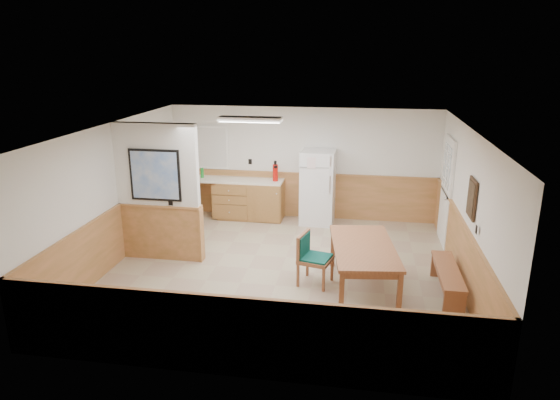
% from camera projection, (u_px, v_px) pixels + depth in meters
% --- Properties ---
extents(ground, '(6.00, 6.00, 0.00)m').
position_uv_depth(ground, '(281.00, 270.00, 8.72)').
color(ground, tan).
rests_on(ground, ground).
extents(ceiling, '(6.00, 6.00, 0.02)m').
position_uv_depth(ceiling, '(281.00, 128.00, 7.99)').
color(ceiling, silver).
rests_on(ceiling, back_wall).
extents(back_wall, '(6.00, 0.02, 2.50)m').
position_uv_depth(back_wall, '(302.00, 163.00, 11.18)').
color(back_wall, white).
rests_on(back_wall, ground).
extents(right_wall, '(0.02, 6.00, 2.50)m').
position_uv_depth(right_wall, '(468.00, 211.00, 7.89)').
color(right_wall, white).
rests_on(right_wall, ground).
extents(left_wall, '(0.02, 6.00, 2.50)m').
position_uv_depth(left_wall, '(114.00, 194.00, 8.82)').
color(left_wall, white).
rests_on(left_wall, ground).
extents(wainscot_back, '(6.00, 0.04, 1.00)m').
position_uv_depth(wainscot_back, '(302.00, 196.00, 11.38)').
color(wainscot_back, tan).
rests_on(wainscot_back, ground).
extents(wainscot_right, '(0.04, 6.00, 1.00)m').
position_uv_depth(wainscot_right, '(462.00, 255.00, 8.11)').
color(wainscot_right, tan).
rests_on(wainscot_right, ground).
extents(wainscot_left, '(0.04, 6.00, 1.00)m').
position_uv_depth(wainscot_left, '(119.00, 234.00, 9.03)').
color(wainscot_left, tan).
rests_on(wainscot_left, ground).
extents(partition_wall, '(1.50, 0.20, 2.50)m').
position_uv_depth(partition_wall, '(158.00, 194.00, 8.89)').
color(partition_wall, white).
rests_on(partition_wall, ground).
extents(kitchen_counter, '(2.20, 0.61, 1.00)m').
position_uv_depth(kitchen_counter, '(247.00, 198.00, 11.30)').
color(kitchen_counter, '#9B6737').
rests_on(kitchen_counter, ground).
extents(exterior_door, '(0.07, 1.02, 2.15)m').
position_uv_depth(exterior_door, '(446.00, 191.00, 9.74)').
color(exterior_door, white).
rests_on(exterior_door, ground).
extents(kitchen_window, '(0.80, 0.04, 1.00)m').
position_uv_depth(kitchen_window, '(211.00, 147.00, 11.40)').
color(kitchen_window, white).
rests_on(kitchen_window, back_wall).
extents(wall_painting, '(0.04, 0.50, 0.60)m').
position_uv_depth(wall_painting, '(472.00, 198.00, 7.52)').
color(wall_painting, '#382516').
rests_on(wall_painting, right_wall).
extents(fluorescent_fixture, '(1.20, 0.30, 0.09)m').
position_uv_depth(fluorescent_fixture, '(250.00, 119.00, 9.36)').
color(fluorescent_fixture, white).
rests_on(fluorescent_fixture, ceiling).
extents(refrigerator, '(0.74, 0.73, 1.63)m').
position_uv_depth(refrigerator, '(318.00, 187.00, 10.90)').
color(refrigerator, white).
rests_on(refrigerator, ground).
extents(dining_table, '(1.18, 2.00, 0.75)m').
position_uv_depth(dining_table, '(363.00, 251.00, 7.86)').
color(dining_table, '#A4633C').
rests_on(dining_table, ground).
extents(dining_bench, '(0.33, 1.49, 0.45)m').
position_uv_depth(dining_bench, '(448.00, 276.00, 7.74)').
color(dining_bench, '#A4633C').
rests_on(dining_bench, ground).
extents(dining_chair, '(0.79, 0.62, 0.85)m').
position_uv_depth(dining_chair, '(310.00, 255.00, 8.14)').
color(dining_chair, '#A4633C').
rests_on(dining_chair, ground).
extents(fire_extinguisher, '(0.13, 0.13, 0.46)m').
position_uv_depth(fire_extinguisher, '(275.00, 172.00, 11.01)').
color(fire_extinguisher, red).
rests_on(fire_extinguisher, kitchen_counter).
extents(soap_bottle, '(0.07, 0.07, 0.23)m').
position_uv_depth(soap_bottle, '(202.00, 173.00, 11.32)').
color(soap_bottle, '#178329').
rests_on(soap_bottle, kitchen_counter).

